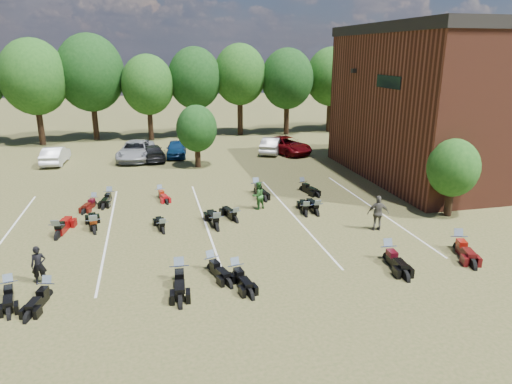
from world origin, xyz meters
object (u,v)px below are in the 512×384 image
object	(u,v)px
motorcycle_3	(180,282)
motorcycle_7	(58,238)
person_black	(39,265)
motorcycle_14	(94,206)
motorcycle_0	(48,297)
person_green	(258,195)
person_grey	(378,213)
car_4	(176,149)

from	to	relation	value
motorcycle_3	motorcycle_7	size ratio (longest dim) A/B	1.00
person_black	motorcycle_3	size ratio (longest dim) A/B	0.63
motorcycle_14	motorcycle_7	bearing A→B (deg)	-86.93
motorcycle_0	motorcycle_3	bearing A→B (deg)	15.01
person_black	person_green	size ratio (longest dim) A/B	0.95
person_green	person_grey	distance (m)	7.00
car_4	person_green	world-z (taller)	person_green
person_black	person_grey	bearing A→B (deg)	1.23
person_grey	motorcycle_7	xyz separation A→B (m)	(-15.92, 2.64, -0.93)
motorcycle_14	person_grey	bearing A→B (deg)	-9.40
person_green	person_grey	world-z (taller)	person_grey
person_green	motorcycle_0	bearing A→B (deg)	14.66
person_green	motorcycle_7	bearing A→B (deg)	-13.22
motorcycle_7	motorcycle_0	bearing A→B (deg)	106.12
person_black	motorcycle_7	bearing A→B (deg)	85.43
car_4	person_black	bearing A→B (deg)	-101.71
car_4	person_black	world-z (taller)	person_black
motorcycle_3	motorcycle_0	bearing A→B (deg)	-175.48
person_grey	car_4	bearing A→B (deg)	-50.14
person_black	motorcycle_0	size ratio (longest dim) A/B	0.75
motorcycle_7	motorcycle_14	size ratio (longest dim) A/B	1.27
person_green	motorcycle_7	world-z (taller)	person_green
person_black	motorcycle_3	distance (m)	5.58
car_4	person_green	xyz separation A→B (m)	(3.75, -15.15, 0.13)
person_green	person_grey	size ratio (longest dim) A/B	0.89
motorcycle_3	person_green	bearing A→B (deg)	60.40
car_4	motorcycle_0	distance (m)	24.01
person_black	motorcycle_0	xyz separation A→B (m)	(0.48, -1.23, -0.79)
motorcycle_3	person_grey	bearing A→B (deg)	20.85
motorcycle_0	motorcycle_7	size ratio (longest dim) A/B	0.84
car_4	motorcycle_7	bearing A→B (deg)	-106.54
person_black	motorcycle_3	bearing A→B (deg)	-18.31
person_grey	motorcycle_0	distance (m)	15.68
motorcycle_14	car_4	bearing A→B (deg)	82.69
car_4	motorcycle_14	size ratio (longest dim) A/B	2.06
person_green	person_black	bearing A→B (deg)	8.87
motorcycle_0	motorcycle_7	xyz separation A→B (m)	(-0.63, 6.00, 0.00)
person_grey	motorcycle_7	bearing A→B (deg)	6.07
motorcycle_3	motorcycle_7	xyz separation A→B (m)	(-5.57, 5.90, 0.00)
car_4	motorcycle_7	world-z (taller)	car_4
person_green	motorcycle_3	distance (m)	9.46
person_green	car_4	bearing A→B (deg)	-99.96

